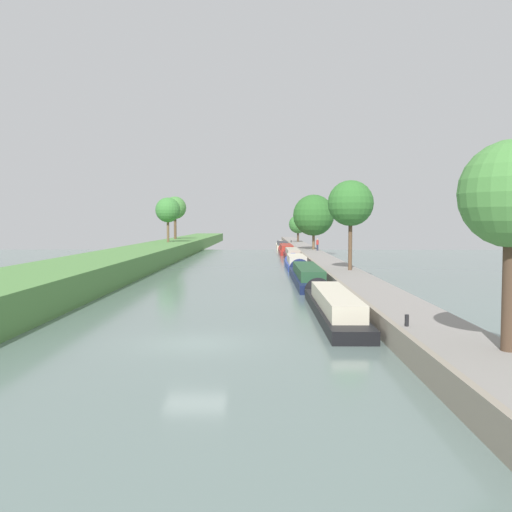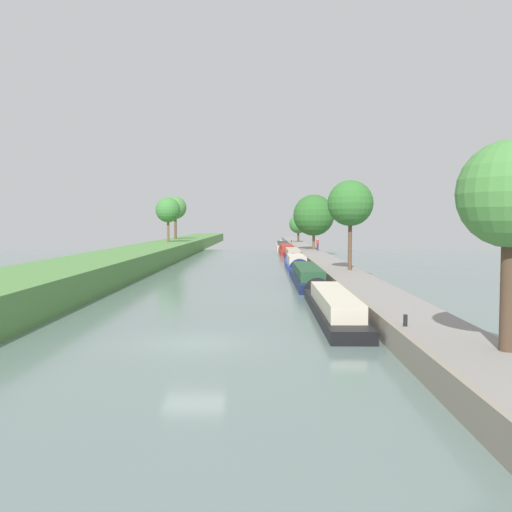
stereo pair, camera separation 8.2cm
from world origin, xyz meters
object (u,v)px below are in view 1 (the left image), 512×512
at_px(narrowboat_black, 332,304).
at_px(person_walking, 317,244).
at_px(narrowboat_red, 286,249).
at_px(narrowboat_cream, 282,246).
at_px(mooring_bollard_near, 407,320).
at_px(mooring_bollard_far, 291,241).
at_px(narrowboat_navy, 306,275).
at_px(narrowboat_maroon, 292,255).
at_px(narrowboat_blue, 296,262).

relative_size(narrowboat_black, person_walking, 9.56).
height_order(narrowboat_red, narrowboat_cream, narrowboat_red).
bearing_deg(person_walking, mooring_bollard_near, -92.08).
bearing_deg(narrowboat_red, narrowboat_cream, 90.40).
xyz_separation_m(narrowboat_black, mooring_bollard_far, (1.78, 81.37, 0.64)).
relative_size(narrowboat_navy, narrowboat_cream, 1.47).
bearing_deg(narrowboat_navy, narrowboat_red, 89.91).
relative_size(narrowboat_maroon, person_walking, 8.49).
distance_m(narrowboat_blue, narrowboat_red, 29.26).
distance_m(narrowboat_red, mooring_bollard_near, 69.79).
xyz_separation_m(narrowboat_blue, person_walking, (4.08, 17.86, 1.30)).
distance_m(person_walking, mooring_bollard_far, 31.95).
relative_size(narrowboat_blue, narrowboat_red, 0.74).
bearing_deg(person_walking, narrowboat_cream, 98.65).
bearing_deg(narrowboat_maroon, narrowboat_navy, -90.48).
xyz_separation_m(narrowboat_black, narrowboat_navy, (-0.13, 16.85, 0.02)).
bearing_deg(person_walking, narrowboat_blue, -102.86).
height_order(narrowboat_navy, narrowboat_maroon, narrowboat_maroon).
relative_size(narrowboat_navy, narrowboat_blue, 1.49).
relative_size(narrowboat_black, narrowboat_navy, 0.92).
xyz_separation_m(narrowboat_black, narrowboat_blue, (-0.17, 31.64, -0.00)).
bearing_deg(mooring_bollard_far, person_walking, -86.19).
relative_size(narrowboat_red, mooring_bollard_far, 34.77).
bearing_deg(mooring_bollard_near, narrowboat_blue, 92.77).
xyz_separation_m(narrowboat_navy, narrowboat_red, (0.07, 44.04, -0.01)).
height_order(narrowboat_cream, mooring_bollard_near, mooring_bollard_near).
distance_m(narrowboat_black, narrowboat_red, 60.90).
bearing_deg(narrowboat_red, narrowboat_navy, -90.09).
distance_m(narrowboat_blue, person_walking, 18.36).
bearing_deg(mooring_bollard_far, mooring_bollard_near, -90.00).
relative_size(narrowboat_maroon, narrowboat_cream, 1.20).
height_order(narrowboat_black, person_walking, person_walking).
relative_size(narrowboat_cream, person_walking, 7.05).
xyz_separation_m(narrowboat_black, narrowboat_red, (-0.06, 60.90, 0.01)).
distance_m(narrowboat_navy, narrowboat_maroon, 28.02).
xyz_separation_m(narrowboat_navy, narrowboat_blue, (-0.04, 14.79, -0.02)).
height_order(narrowboat_maroon, narrowboat_red, narrowboat_maroon).
relative_size(narrowboat_navy, mooring_bollard_far, 38.19).
bearing_deg(narrowboat_black, narrowboat_red, 90.06).
xyz_separation_m(narrowboat_blue, narrowboat_maroon, (0.28, 13.23, 0.07)).
bearing_deg(mooring_bollard_near, person_walking, 87.92).
bearing_deg(mooring_bollard_near, mooring_bollard_far, 90.00).
xyz_separation_m(narrowboat_navy, person_walking, (4.03, 32.65, 1.28)).
bearing_deg(narrowboat_maroon, mooring_bollard_near, -88.21).
height_order(narrowboat_black, narrowboat_maroon, narrowboat_maroon).
bearing_deg(narrowboat_navy, narrowboat_cream, 90.04).
distance_m(narrowboat_red, mooring_bollard_far, 20.57).
distance_m(narrowboat_red, narrowboat_cream, 15.39).
bearing_deg(narrowboat_maroon, narrowboat_red, 90.61).
distance_m(narrowboat_blue, narrowboat_maroon, 13.23).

